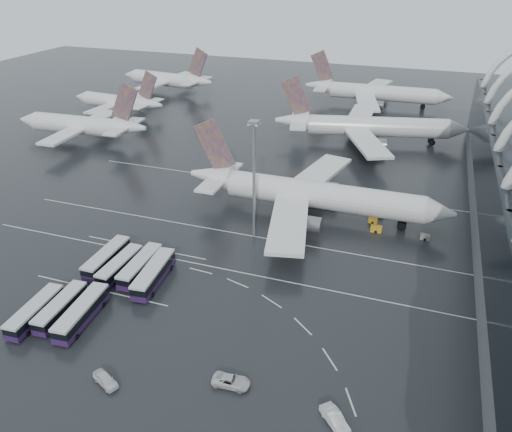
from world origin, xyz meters
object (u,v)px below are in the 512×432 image
(airliner_main, at_px, (310,195))
(bus_row_far_a, at_px, (35,311))
(bus_row_near_c, at_px, (140,266))
(gse_cart_belly_b, at_px, (379,214))
(van_curve_c, at_px, (335,419))
(bus_row_near_b, at_px, (120,266))
(van_curve_a, at_px, (231,381))
(jet_remote_west, at_px, (84,126))
(floodlight_mast, at_px, (254,167))
(gse_cart_belly_e, at_px, (373,220))
(gse_cart_belly_d, at_px, (425,237))
(bus_row_near_a, at_px, (107,258))
(airliner_gate_b, at_px, (367,127))
(bus_row_far_b, at_px, (61,307))
(bus_row_far_c, at_px, (82,313))
(gse_cart_belly_a, at_px, (376,229))
(van_curve_b, at_px, (105,380))
(gse_cart_belly_c, at_px, (294,227))
(jet_remote_mid, at_px, (119,102))
(jet_remote_far, at_px, (168,80))
(airliner_gate_c, at_px, (374,93))
(bus_row_near_d, at_px, (154,274))

(airliner_main, height_order, bus_row_far_a, airliner_main)
(bus_row_near_c, distance_m, gse_cart_belly_b, 56.52)
(van_curve_c, bearing_deg, bus_row_near_c, 108.52)
(bus_row_near_b, relative_size, van_curve_a, 2.25)
(jet_remote_west, height_order, van_curve_c, jet_remote_west)
(bus_row_near_c, relative_size, floodlight_mast, 0.51)
(bus_row_far_a, bearing_deg, gse_cart_belly_e, -46.17)
(gse_cart_belly_b, xyz_separation_m, gse_cart_belly_d, (10.80, -7.64, -0.04))
(jet_remote_west, bearing_deg, bus_row_near_c, 130.14)
(bus_row_far_a, bearing_deg, bus_row_near_a, -9.47)
(airliner_gate_b, bearing_deg, airliner_main, -108.12)
(bus_row_far_b, bearing_deg, bus_row_far_c, -95.31)
(gse_cart_belly_b, bearing_deg, bus_row_far_c, -127.41)
(jet_remote_west, relative_size, gse_cart_belly_a, 19.30)
(bus_row_near_b, distance_m, van_curve_c, 50.65)
(bus_row_near_b, height_order, van_curve_b, bus_row_near_b)
(airliner_main, height_order, gse_cart_belly_c, airliner_main)
(jet_remote_mid, bearing_deg, airliner_gate_b, -176.09)
(van_curve_b, relative_size, van_curve_c, 0.90)
(jet_remote_far, xyz_separation_m, bus_row_near_b, (59.70, -131.27, -3.56))
(airliner_gate_c, distance_m, jet_remote_mid, 100.51)
(bus_row_near_c, xyz_separation_m, gse_cart_belly_c, (23.15, 26.50, -1.16))
(van_curve_c, distance_m, gse_cart_belly_c, 52.10)
(van_curve_c, distance_m, gse_cart_belly_b, 61.58)
(bus_row_near_c, bearing_deg, jet_remote_mid, 32.65)
(bus_row_far_b, distance_m, gse_cart_belly_b, 72.02)
(jet_remote_west, height_order, bus_row_far_c, jet_remote_west)
(jet_remote_far, relative_size, bus_row_far_b, 3.77)
(floodlight_mast, bearing_deg, bus_row_near_b, -131.61)
(bus_row_far_b, xyz_separation_m, gse_cart_belly_b, (46.51, 54.98, -1.04))
(bus_row_near_c, distance_m, gse_cart_belly_e, 53.36)
(airliner_gate_b, xyz_separation_m, floodlight_mast, (-13.96, -69.47, 10.97))
(bus_row_near_c, relative_size, van_curve_b, 2.82)
(bus_row_far_c, bearing_deg, bus_row_near_c, -11.92)
(bus_row_near_a, xyz_separation_m, gse_cart_belly_d, (58.87, 31.64, -1.21))
(bus_row_far_a, xyz_separation_m, bus_row_far_c, (7.70, 2.20, 0.12))
(jet_remote_far, bearing_deg, bus_row_far_a, 117.59)
(jet_remote_west, xyz_separation_m, jet_remote_far, (-5.89, 68.67, -0.05))
(bus_row_near_d, xyz_separation_m, van_curve_c, (38.40, -20.39, -1.02))
(gse_cart_belly_b, bearing_deg, bus_row_near_a, -140.74)
(bus_row_far_a, relative_size, van_curve_a, 2.29)
(jet_remote_far, distance_m, gse_cart_belly_b, 137.96)
(bus_row_near_c, height_order, gse_cart_belly_c, bus_row_near_c)
(bus_row_far_b, height_order, gse_cart_belly_a, bus_row_far_b)
(bus_row_near_c, xyz_separation_m, bus_row_far_b, (-6.18, -15.40, -0.11))
(gse_cart_belly_a, bearing_deg, bus_row_far_c, -131.86)
(jet_remote_mid, distance_m, gse_cart_belly_a, 121.42)
(airliner_gate_c, relative_size, jet_remote_far, 1.25)
(jet_remote_far, height_order, gse_cart_belly_c, jet_remote_far)
(jet_remote_west, bearing_deg, bus_row_far_b, 120.80)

